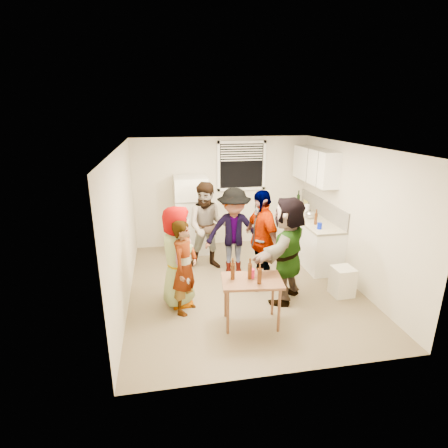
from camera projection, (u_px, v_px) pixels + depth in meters
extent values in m
cube|color=white|center=(191.00, 215.00, 7.72)|extent=(0.70, 0.70, 1.70)
cube|color=white|center=(307.00, 237.00, 7.58)|extent=(0.60, 2.20, 0.86)
cube|color=beige|center=(309.00, 217.00, 7.44)|extent=(0.64, 2.22, 0.04)
cube|color=#A8A29A|center=(322.00, 208.00, 7.42)|extent=(0.03, 2.20, 0.36)
cube|color=white|center=(315.00, 165.00, 7.31)|extent=(0.34, 1.60, 0.70)
cylinder|color=white|center=(306.00, 215.00, 7.52)|extent=(0.11, 0.11, 0.24)
cylinder|color=black|center=(298.00, 207.00, 8.16)|extent=(0.07, 0.07, 0.29)
cylinder|color=#47230C|center=(315.00, 224.00, 6.91)|extent=(0.06, 0.06, 0.23)
cylinder|color=#0417C0|center=(319.00, 229.00, 6.64)|extent=(0.09, 0.09, 0.12)
cube|color=#DDCE52|center=(306.00, 204.00, 8.10)|extent=(0.02, 0.20, 0.17)
cube|color=silver|center=(342.00, 282.00, 6.00)|extent=(0.36, 0.36, 0.50)
cylinder|color=#47230C|center=(250.00, 279.00, 5.05)|extent=(0.06, 0.06, 0.23)
cylinder|color=red|center=(251.00, 277.00, 5.09)|extent=(0.10, 0.10, 0.13)
imported|color=gray|center=(180.00, 302.00, 5.82)|extent=(1.69, 0.86, 0.53)
imported|color=#141933|center=(186.00, 310.00, 5.59)|extent=(1.58, 1.24, 0.36)
imported|color=brown|center=(209.00, 267.00, 7.13)|extent=(1.12, 1.87, 0.67)
imported|color=#404045|center=(233.00, 273.00, 6.89)|extent=(1.32, 1.83, 0.63)
imported|color=black|center=(259.00, 285.00, 6.40)|extent=(1.98, 1.43, 0.44)
imported|color=#F08361|center=(284.00, 298.00, 5.95)|extent=(2.43, 2.41, 0.53)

